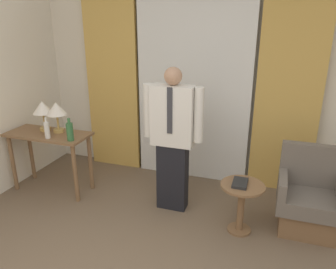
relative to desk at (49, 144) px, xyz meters
name	(u,v)px	position (x,y,z in m)	size (l,w,h in m)	color
wall_back	(196,79)	(1.59, 1.09, 0.73)	(10.00, 0.06, 2.70)	silver
curtain_sheer_center	(193,85)	(1.59, 0.96, 0.67)	(1.50, 0.06, 2.58)	white
curtain_drape_left	(112,80)	(0.42, 0.96, 0.67)	(0.76, 0.06, 2.58)	gold
curtain_drape_right	(289,91)	(2.76, 0.96, 0.67)	(0.76, 0.06, 2.58)	gold
desk	(49,144)	(0.00, 0.00, 0.00)	(1.04, 0.46, 0.77)	brown
table_lamp_left	(43,109)	(-0.10, 0.08, 0.43)	(0.25, 0.25, 0.38)	tan
table_lamp_right	(56,110)	(0.10, 0.08, 0.43)	(0.25, 0.25, 0.38)	tan
bottle_near_edge	(47,130)	(0.12, -0.15, 0.25)	(0.06, 0.06, 0.25)	silver
bottle_by_lamp	(70,131)	(0.42, -0.13, 0.26)	(0.08, 0.08, 0.27)	#336638
person	(173,136)	(1.59, 0.09, 0.26)	(0.67, 0.22, 1.64)	black
armchair	(309,201)	(3.06, 0.14, -0.29)	(0.64, 0.55, 0.88)	brown
side_table	(241,200)	(2.40, -0.14, -0.26)	(0.44, 0.44, 0.54)	brown
book	(240,183)	(2.38, -0.14, -0.07)	(0.14, 0.23, 0.03)	black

